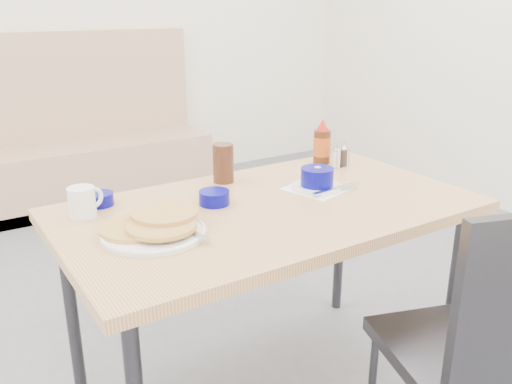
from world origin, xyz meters
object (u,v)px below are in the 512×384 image
diner_chair (494,343)px  pancake_plate (154,227)px  dining_table (269,222)px  syrup_bottle (322,144)px  booth_bench (77,155)px  butter_bowl (214,198)px  amber_tumbler (223,163)px  condiment_caddy (340,159)px  creamer_bowl (99,199)px  coffee_mug (83,201)px  grits_setting (317,180)px

diner_chair → pancake_plate: bearing=149.1°
dining_table → syrup_bottle: bearing=32.7°
booth_bench → dining_table: booth_bench is taller
butter_bowl → syrup_bottle: (0.63, 0.20, 0.06)m
dining_table → amber_tumbler: bearing=91.3°
amber_tumbler → syrup_bottle: (0.48, 0.00, 0.01)m
booth_bench → pancake_plate: 2.63m
dining_table → amber_tumbler: size_ratio=9.41×
diner_chair → butter_bowl: (-0.36, 0.86, 0.21)m
condiment_caddy → creamer_bowl: bearing=172.9°
diner_chair → condiment_caddy: size_ratio=9.67×
coffee_mug → diner_chair: bearing=-52.3°
coffee_mug → amber_tumbler: (0.55, 0.07, 0.02)m
amber_tumbler → syrup_bottle: 0.48m
syrup_bottle → butter_bowl: bearing=-162.5°
booth_bench → coffee_mug: (-0.56, -2.30, 0.46)m
dining_table → condiment_caddy: bearing=23.2°
creamer_bowl → amber_tumbler: amber_tumbler is taller
booth_bench → syrup_bottle: booth_bench is taller
booth_bench → diner_chair: (0.21, -3.28, 0.22)m
booth_bench → grits_setting: 2.54m
grits_setting → booth_bench: bearing=95.5°
diner_chair → coffee_mug: size_ratio=8.01×
grits_setting → amber_tumbler: (-0.25, 0.26, 0.04)m
grits_setting → creamer_bowl: bearing=159.7°
pancake_plate → booth_bench: bearing=80.5°
grits_setting → syrup_bottle: (0.24, 0.26, 0.05)m
grits_setting → creamer_bowl: 0.77m
dining_table → creamer_bowl: size_ratio=14.73×
syrup_bottle → diner_chair: bearing=-104.4°
diner_chair → creamer_bowl: 1.28m
diner_chair → pancake_plate: size_ratio=3.14×
booth_bench → pancake_plate: (-0.43, -2.55, 0.43)m
pancake_plate → grits_setting: size_ratio=1.18×
syrup_bottle → creamer_bowl: bearing=179.8°
amber_tumbler → butter_bowl: bearing=-126.8°
pancake_plate → condiment_caddy: condiment_caddy is taller
grits_setting → creamer_bowl: grits_setting is taller
diner_chair → grits_setting: 0.82m
condiment_caddy → syrup_bottle: (-0.03, 0.09, 0.05)m
booth_bench → coffee_mug: bearing=-103.7°
booth_bench → diner_chair: bearing=-86.4°
pancake_plate → amber_tumbler: 0.53m
coffee_mug → condiment_caddy: 1.06m
amber_tumbler → condiment_caddy: amber_tumbler is taller
creamer_bowl → butter_bowl: size_ratio=0.91×
dining_table → coffee_mug: size_ratio=11.40×
grits_setting → syrup_bottle: syrup_bottle is taller
diner_chair → pancake_plate: 0.99m
booth_bench → butter_bowl: bearing=-93.6°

